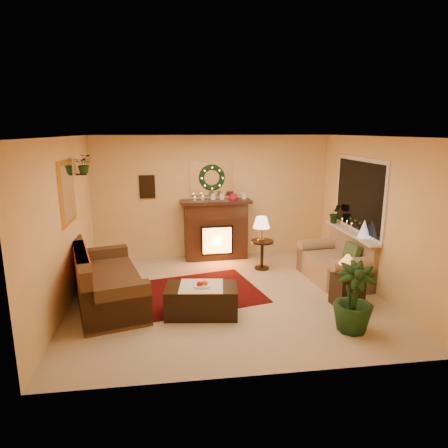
{
  "coord_description": "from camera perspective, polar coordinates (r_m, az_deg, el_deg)",
  "views": [
    {
      "loc": [
        -0.9,
        -6.14,
        2.69
      ],
      "look_at": [
        0.0,
        0.35,
        1.15
      ],
      "focal_mm": 32.0,
      "sensor_mm": 36.0,
      "label": 1
    }
  ],
  "objects": [
    {
      "name": "loveseat",
      "position": [
        7.55,
        15.67,
        -4.79
      ],
      "size": [
        1.01,
        1.56,
        0.86
      ],
      "primitive_type": "cube",
      "rotation": [
        0.0,
        0.0,
        0.11
      ],
      "color": "#9A8960",
      "rests_on": "floor"
    },
    {
      "name": "gold_mirror",
      "position": [
        6.7,
        -21.5,
        4.23
      ],
      "size": [
        0.03,
        0.84,
        1.0
      ],
      "primitive_type": "cube",
      "color": "gold",
      "rests_on": "wall_left"
    },
    {
      "name": "wall_art",
      "position": [
        8.46,
        -10.91,
        5.24
      ],
      "size": [
        0.32,
        0.03,
        0.48
      ],
      "primitive_type": "cube",
      "color": "#381E11",
      "rests_on": "wall_back"
    },
    {
      "name": "end_table_square",
      "position": [
        6.59,
        17.17,
        -8.95
      ],
      "size": [
        0.44,
        0.44,
        0.5
      ],
      "primitive_type": "cube",
      "rotation": [
        0.0,
        0.0,
        0.09
      ],
      "color": "black",
      "rests_on": "floor"
    },
    {
      "name": "lamp_tiffany",
      "position": [
        6.42,
        17.23,
        -5.04
      ],
      "size": [
        0.27,
        0.27,
        0.39
      ],
      "primitive_type": "cone",
      "color": "gold",
      "rests_on": "end_table_square"
    },
    {
      "name": "coffee_table",
      "position": [
        6.06,
        -3.23,
        -10.96
      ],
      "size": [
        1.12,
        0.71,
        0.44
      ],
      "primitive_type": "cube",
      "rotation": [
        0.0,
        0.0,
        -0.13
      ],
      "color": "#3B2010",
      "rests_on": "floor"
    },
    {
      "name": "window_frame",
      "position": [
        7.59,
        18.75,
        3.88
      ],
      "size": [
        0.03,
        1.86,
        1.36
      ],
      "primitive_type": "cube",
      "color": "white",
      "rests_on": "wall_right"
    },
    {
      "name": "side_table_round",
      "position": [
        7.95,
        5.45,
        -4.16
      ],
      "size": [
        0.59,
        0.59,
        0.58
      ],
      "primitive_type": "cylinder",
      "rotation": [
        0.0,
        0.0,
        -0.4
      ],
      "color": "#442310",
      "rests_on": "floor"
    },
    {
      "name": "mantel_candle_b",
      "position": [
        8.34,
        -3.06,
        3.33
      ],
      "size": [
        0.07,
        0.07,
        0.2
      ],
      "primitive_type": "cylinder",
      "color": "silver",
      "rests_on": "fireplace"
    },
    {
      "name": "window_glass",
      "position": [
        7.58,
        18.65,
        3.88
      ],
      "size": [
        0.02,
        1.7,
        1.22
      ],
      "primitive_type": "cube",
      "color": "black",
      "rests_on": "wall_right"
    },
    {
      "name": "wall_front",
      "position": [
        4.23,
        4.87,
        -6.02
      ],
      "size": [
        5.0,
        5.0,
        0.0
      ],
      "primitive_type": "plane",
      "color": "#EFD88C",
      "rests_on": "ground"
    },
    {
      "name": "fruit_bowl",
      "position": [
        5.95,
        -3.12,
        -8.93
      ],
      "size": [
        0.26,
        0.26,
        0.06
      ],
      "primitive_type": "cylinder",
      "color": "beige",
      "rests_on": "coffee_table"
    },
    {
      "name": "ceiling",
      "position": [
        6.21,
        0.45,
        12.39
      ],
      "size": [
        5.0,
        5.0,
        0.0
      ],
      "primitive_type": "plane",
      "color": "white",
      "rests_on": "ground"
    },
    {
      "name": "lamp_cream",
      "position": [
        7.76,
        5.36,
        -0.33
      ],
      "size": [
        0.33,
        0.33,
        0.51
      ],
      "primitive_type": "cone",
      "color": "#F5D998",
      "rests_on": "side_table_round"
    },
    {
      "name": "wreath",
      "position": [
        8.44,
        -1.73,
        6.61
      ],
      "size": [
        0.55,
        0.11,
        0.55
      ],
      "primitive_type": "torus",
      "rotation": [
        1.57,
        0.0,
        0.0
      ],
      "color": "#194719",
      "rests_on": "wall_back"
    },
    {
      "name": "floor",
      "position": [
        6.77,
        0.41,
        -10.2
      ],
      "size": [
        5.0,
        5.0,
        0.0
      ],
      "primitive_type": "plane",
      "color": "beige",
      "rests_on": "ground"
    },
    {
      "name": "wall_right",
      "position": [
        7.16,
        20.65,
        1.16
      ],
      "size": [
        4.5,
        4.5,
        0.0
      ],
      "primitive_type": "plane",
      "color": "#EFD88C",
      "rests_on": "ground"
    },
    {
      "name": "red_throw",
      "position": [
        6.78,
        -16.36,
        -6.59
      ],
      "size": [
        0.81,
        1.31,
        0.02
      ],
      "primitive_type": "cube",
      "color": "red",
      "rests_on": "sofa"
    },
    {
      "name": "hanging_plant",
      "position": [
        7.37,
        -19.26,
        6.88
      ],
      "size": [
        0.33,
        0.28,
        0.36
      ],
      "primitive_type": "imported",
      "color": "#194719",
      "rests_on": "wall_left"
    },
    {
      "name": "mantel_mirror",
      "position": [
        8.48,
        -1.76,
        6.51
      ],
      "size": [
        0.92,
        0.02,
        0.72
      ],
      "primitive_type": "cube",
      "color": "white",
      "rests_on": "wall_back"
    },
    {
      "name": "sill_plant",
      "position": [
        8.21,
        15.6,
        1.45
      ],
      "size": [
        0.28,
        0.23,
        0.52
      ],
      "primitive_type": "imported",
      "color": "#1A5016",
      "rests_on": "window_sill"
    },
    {
      "name": "area_rug",
      "position": [
        6.89,
        -4.53,
        -9.76
      ],
      "size": [
        2.53,
        2.11,
        0.01
      ],
      "primitive_type": "cube",
      "rotation": [
        0.0,
        0.0,
        0.22
      ],
      "color": "#721104",
      "rests_on": "floor"
    },
    {
      "name": "poinsettia",
      "position": [
        8.36,
        1.31,
        3.64
      ],
      "size": [
        0.2,
        0.2,
        0.2
      ],
      "primitive_type": "sphere",
      "color": "#AE112C",
      "rests_on": "fireplace"
    },
    {
      "name": "window_sill",
      "position": [
        7.67,
        17.68,
        -1.14
      ],
      "size": [
        0.22,
        1.86,
        0.04
      ],
      "primitive_type": "cube",
      "color": "white",
      "rests_on": "wall_right"
    },
    {
      "name": "floor_palm",
      "position": [
        5.78,
        18.02,
        -10.29
      ],
      "size": [
        1.9,
        1.9,
        2.9
      ],
      "primitive_type": "imported",
      "rotation": [
        0.0,
        0.0,
        -0.19
      ],
      "color": "#1C441B",
      "rests_on": "floor"
    },
    {
      "name": "mantel_candle_a",
      "position": [
        8.31,
        -4.21,
        3.27
      ],
      "size": [
        0.06,
        0.06,
        0.17
      ],
      "primitive_type": "cylinder",
      "color": "#EEE6C0",
      "rests_on": "fireplace"
    },
    {
      "name": "fireplace",
      "position": [
        8.51,
        -1.18,
        -1.34
      ],
      "size": [
        1.33,
        0.48,
        1.2
      ],
      "primitive_type": "cube",
      "rotation": [
        0.0,
        0.0,
        0.05
      ],
      "color": "black",
      "rests_on": "floor"
    },
    {
      "name": "wall_left",
      "position": [
        6.5,
        -21.94,
        -0.11
      ],
      "size": [
        4.5,
        4.5,
        0.0
      ],
      "primitive_type": "plane",
      "color": "#EFD88C",
      "rests_on": "ground"
    },
    {
      "name": "wall_back",
      "position": [
        8.56,
        -1.75,
        3.87
      ],
      "size": [
        5.0,
        5.0,
        0.0
      ],
      "primitive_type": "plane",
      "color": "#EFD88C",
      "rests_on": "ground"
    },
    {
      "name": "mini_tree",
      "position": [
        7.26,
        19.38,
        -0.69
      ],
      "size": [
        0.22,
        0.22,
        0.33
      ],
      "primitive_type": "cone",
      "color": "white",
      "rests_on": "window_sill"
    },
    {
      "name": "sofa",
      "position": [
        6.62,
        -16.25,
        -7.29
      ],
      "size": [
        1.45,
        2.28,
        0.91
      ],
      "primitive_type": "cube",
      "rotation": [
        0.0,
        0.0,
        0.26
      ],
      "color": "brown",
      "rests_on": "floor"
    }
  ]
}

